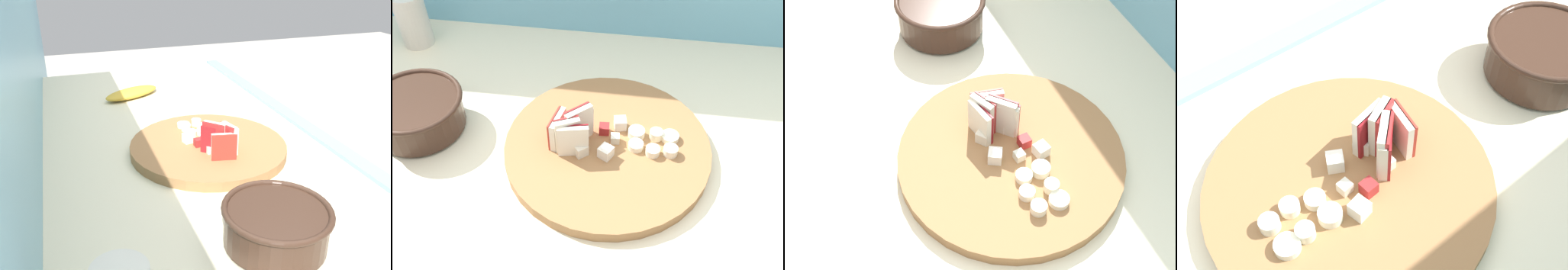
% 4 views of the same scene
% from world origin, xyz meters
% --- Properties ---
extents(cutting_board, '(0.34, 0.34, 0.02)m').
position_xyz_m(cutting_board, '(-0.09, -0.03, 0.93)').
color(cutting_board, olive).
rests_on(cutting_board, tiled_countertop).
extents(apple_wedge_fan, '(0.07, 0.07, 0.07)m').
position_xyz_m(apple_wedge_fan, '(-0.14, -0.03, 0.97)').
color(apple_wedge_fan, maroon).
rests_on(apple_wedge_fan, cutting_board).
extents(apple_dice_pile, '(0.09, 0.09, 0.02)m').
position_xyz_m(apple_dice_pile, '(-0.10, -0.03, 0.95)').
color(apple_dice_pile, '#B22D23').
rests_on(apple_dice_pile, cutting_board).
extents(banana_slice_rows, '(0.08, 0.06, 0.02)m').
position_xyz_m(banana_slice_rows, '(-0.01, -0.02, 0.95)').
color(banana_slice_rows, white).
rests_on(banana_slice_rows, cutting_board).
extents(ceramic_bowl, '(0.16, 0.16, 0.07)m').
position_xyz_m(ceramic_bowl, '(-0.42, -0.01, 0.96)').
color(ceramic_bowl, '#382319').
rests_on(ceramic_bowl, tiled_countertop).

